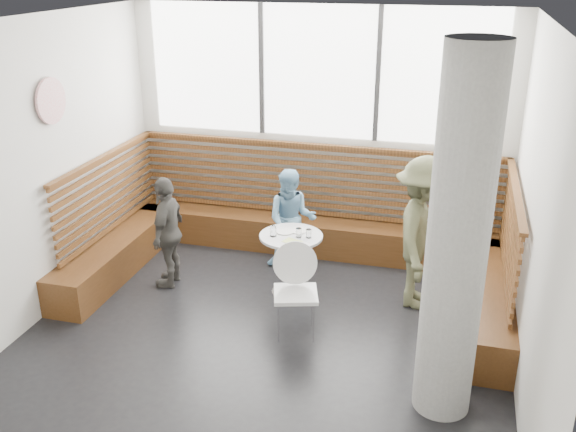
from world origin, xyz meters
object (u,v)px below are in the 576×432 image
(concrete_column, at_px, (458,242))
(cafe_table, at_px, (291,252))
(child_left, at_px, (168,232))
(cafe_chair, at_px, (297,283))
(child_back, at_px, (292,220))
(adult_man, at_px, (422,233))

(concrete_column, distance_m, cafe_table, 2.66)
(cafe_table, xyz_separation_m, child_left, (-1.48, -0.14, 0.14))
(cafe_chair, xyz_separation_m, child_back, (-0.46, 1.47, 0.07))
(child_back, bearing_deg, cafe_chair, -82.64)
(concrete_column, height_order, child_back, concrete_column)
(cafe_chair, bearing_deg, concrete_column, -45.64)
(concrete_column, bearing_deg, adult_man, 101.34)
(cafe_table, xyz_separation_m, child_back, (-0.18, 0.70, 0.11))
(concrete_column, relative_size, cafe_chair, 3.27)
(cafe_table, height_order, child_left, child_left)
(concrete_column, distance_m, adult_man, 1.96)
(cafe_chair, relative_size, adult_man, 0.56)
(concrete_column, relative_size, child_left, 2.34)
(cafe_table, relative_size, adult_man, 0.43)
(child_back, bearing_deg, child_left, -157.27)
(child_back, xyz_separation_m, child_left, (-1.30, -0.83, 0.03))
(cafe_table, relative_size, cafe_chair, 0.77)
(cafe_table, xyz_separation_m, adult_man, (1.46, 0.15, 0.34))
(cafe_chair, bearing_deg, adult_man, 21.32)
(concrete_column, bearing_deg, child_left, 155.66)
(child_back, bearing_deg, cafe_table, -85.39)
(concrete_column, relative_size, child_back, 2.46)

